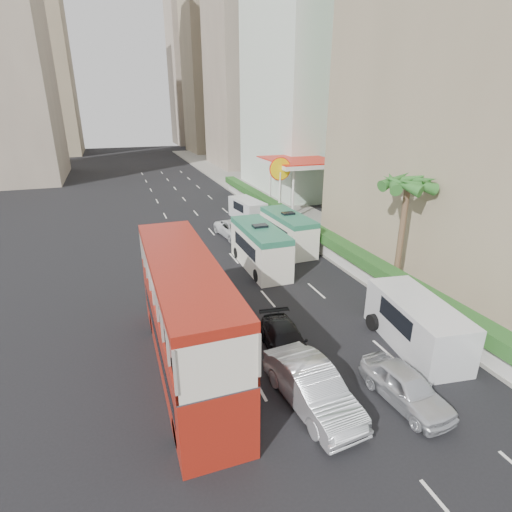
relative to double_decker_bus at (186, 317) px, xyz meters
name	(u,v)px	position (x,y,z in m)	size (l,w,h in m)	color
ground_plane	(313,342)	(6.00, 0.00, -2.53)	(200.00, 200.00, 0.00)	black
double_decker_bus	(186,317)	(0.00, 0.00, 0.00)	(2.50, 11.00, 5.06)	maroon
car_silver_lane_a	(311,405)	(3.93, -3.84, -2.53)	(1.74, 4.99, 1.64)	silver
car_silver_lane_b	(403,401)	(7.40, -4.86, -2.53)	(1.62, 4.04, 1.38)	silver
car_black	(285,353)	(4.36, -0.42, -2.53)	(1.77, 4.34, 1.26)	black
van_asset	(235,237)	(7.16, 16.92, -2.53)	(2.21, 4.79, 1.33)	silver
minibus_near	(260,247)	(6.84, 9.75, -1.06)	(2.21, 6.64, 2.94)	silver
minibus_far	(288,232)	(10.25, 12.72, -1.14)	(2.09, 6.27, 2.78)	silver
panel_van_near	(416,324)	(10.40, -1.79, -1.39)	(2.29, 5.71, 2.29)	silver
panel_van_far	(247,210)	(9.97, 21.84, -1.54)	(1.98, 4.94, 1.98)	silver
sidewalk	(282,207)	(15.00, 25.00, -2.44)	(6.00, 120.00, 0.18)	#99968C
kerb_wall	(303,233)	(12.20, 14.00, -1.85)	(0.30, 44.00, 1.00)	silver
hedge	(303,223)	(12.20, 14.00, -1.00)	(1.10, 44.00, 0.70)	#2D6626
palm_tree	(401,235)	(13.80, 4.00, 0.85)	(0.36, 0.36, 6.40)	brown
shell_station	(299,186)	(16.00, 23.00, 0.22)	(6.50, 8.00, 5.50)	silver
tower_mid	(257,13)	(24.00, 58.00, 22.47)	(16.00, 16.00, 50.00)	#A1917F
tower_far_a	(217,50)	(23.00, 82.00, 19.47)	(14.00, 14.00, 44.00)	tan
tower_far_b	(197,68)	(23.00, 104.00, 17.47)	(14.00, 14.00, 40.00)	#A1917F
tower_left_b	(26,41)	(-16.00, 90.00, 20.47)	(16.00, 16.00, 46.00)	tan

